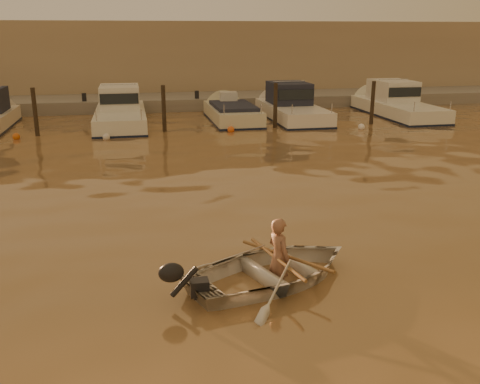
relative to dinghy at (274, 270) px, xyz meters
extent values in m
plane|color=brown|center=(-0.72, 1.31, -0.21)|extent=(160.00, 160.00, 0.00)
imported|color=silver|center=(0.00, 0.00, 0.00)|extent=(3.82, 3.29, 0.67)
imported|color=#936249|center=(0.09, 0.04, 0.21)|extent=(0.51, 0.62, 1.45)
cylinder|color=brown|center=(0.23, 0.09, 0.21)|extent=(1.19, 1.80, 0.13)
cylinder|color=brown|center=(0.05, 0.02, 0.21)|extent=(0.45, 2.07, 0.13)
cylinder|color=#2D2319|center=(-6.22, 15.11, 0.69)|extent=(0.18, 0.18, 2.20)
cylinder|color=#2D2319|center=(-0.92, 15.11, 0.69)|extent=(0.18, 0.18, 2.20)
cylinder|color=#2D2319|center=(4.08, 15.11, 0.69)|extent=(0.18, 0.18, 2.20)
cylinder|color=#2D2319|center=(8.78, 15.11, 0.69)|extent=(0.18, 0.18, 2.20)
sphere|color=#CA5B17|center=(-6.96, 14.58, -0.11)|extent=(0.30, 0.30, 0.30)
sphere|color=silver|center=(-3.36, 13.72, -0.11)|extent=(0.30, 0.30, 0.30)
sphere|color=#E25A1A|center=(1.91, 14.41, -0.11)|extent=(0.30, 0.30, 0.30)
sphere|color=white|center=(7.76, 13.91, -0.11)|extent=(0.30, 0.30, 0.30)
cube|color=gray|center=(-0.72, 22.81, -0.06)|extent=(52.00, 4.00, 1.00)
cube|color=#9E8466|center=(-0.72, 28.31, 2.19)|extent=(46.00, 7.00, 4.80)
camera|label=1|loc=(-2.28, -8.27, 4.01)|focal=40.00mm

